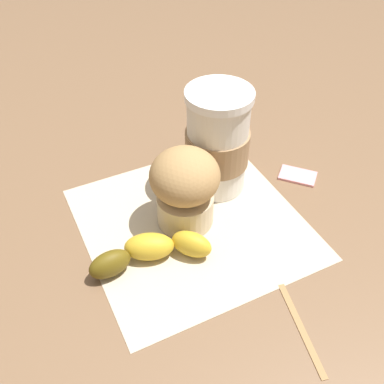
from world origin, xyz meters
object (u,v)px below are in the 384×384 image
(muffin, at_px, (185,186))
(banana, at_px, (151,251))
(coffee_cup, at_px, (217,142))
(sugar_packet, at_px, (298,175))

(muffin, distance_m, banana, 0.09)
(coffee_cup, distance_m, muffin, 0.08)
(banana, xyz_separation_m, sugar_packet, (-0.11, 0.22, -0.01))
(muffin, bearing_deg, coffee_cup, 139.47)
(coffee_cup, bearing_deg, banana, -40.73)
(sugar_packet, bearing_deg, banana, -62.65)
(coffee_cup, bearing_deg, sugar_packet, 87.58)
(coffee_cup, relative_size, muffin, 1.36)
(banana, relative_size, sugar_packet, 2.97)
(coffee_cup, xyz_separation_m, sugar_packet, (0.00, 0.12, -0.07))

